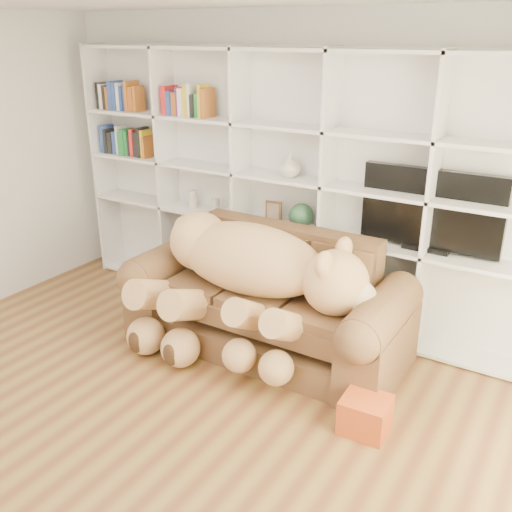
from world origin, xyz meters
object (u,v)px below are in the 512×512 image
Objects in this scene: gift_box at (365,414)px; tv at (431,211)px; teddy_bear at (244,275)px; sofa at (268,306)px.

tv is (-0.05, 1.33, 1.07)m from gift_box.
tv is at bearing 92.17° from gift_box.
sofa is at bearing 55.29° from teddy_bear.
gift_box is (1.23, -0.43, -0.58)m from teddy_bear.
tv reaches higher than gift_box.
teddy_bear is 1.73× the size of tv.
teddy_bear is 1.56m from tv.
gift_box is 0.28× the size of tv.
sofa is at bearing 151.04° from gift_box.
teddy_bear is 6.25× the size of gift_box.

